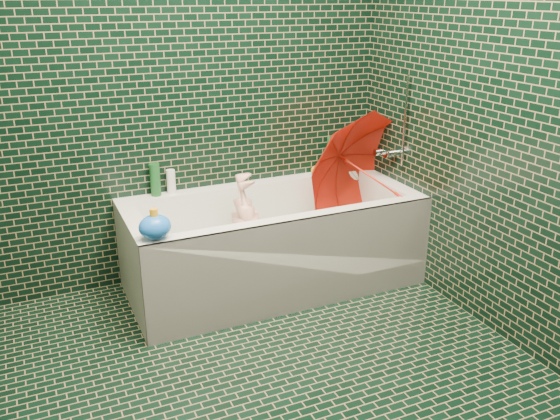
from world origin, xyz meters
name	(u,v)px	position (x,y,z in m)	size (l,w,h in m)	color
floor	(272,403)	(0.00, 0.00, 0.00)	(2.80, 2.80, 0.00)	black
wall_back	(172,72)	(0.00, 1.40, 1.25)	(2.80, 2.80, 0.00)	black
wall_right	(538,95)	(1.30, 0.00, 1.25)	(2.80, 2.80, 0.00)	black
bathtub	(274,253)	(0.45, 1.01, 0.21)	(1.70, 0.75, 0.55)	white
bath_mat	(273,260)	(0.45, 1.02, 0.16)	(1.35, 0.47, 0.01)	green
water	(273,238)	(0.45, 1.02, 0.30)	(1.48, 0.53, 0.00)	silver
faucet	(393,147)	(1.26, 1.02, 0.77)	(0.18, 0.19, 0.55)	silver
child	(252,244)	(0.30, 0.98, 0.31)	(0.29, 0.19, 0.80)	#F2AB97
umbrella	(370,176)	(1.09, 1.00, 0.61)	(0.72, 0.72, 0.64)	red
soap_bottle_a	(355,168)	(1.20, 1.35, 0.55)	(0.11, 0.11, 0.28)	white
soap_bottle_b	(355,168)	(1.21, 1.36, 0.55)	(0.09, 0.10, 0.21)	#511F76
soap_bottle_c	(342,171)	(1.09, 1.34, 0.55)	(0.12, 0.12, 0.15)	#154C1F
bottle_right_tall	(331,155)	(1.00, 1.34, 0.67)	(0.06, 0.06, 0.24)	#154C1F
bottle_right_pump	(352,156)	(1.17, 1.34, 0.65)	(0.05, 0.05, 0.20)	silver
bottle_left_tall	(155,180)	(-0.15, 1.36, 0.65)	(0.06, 0.06, 0.19)	#154C1F
bottle_left_short	(171,181)	(-0.06, 1.36, 0.62)	(0.05, 0.05, 0.14)	white
rubber_duck	(318,169)	(0.91, 1.33, 0.59)	(0.11, 0.07, 0.09)	#F6A719
bath_toy	(155,227)	(-0.30, 0.71, 0.62)	(0.19, 0.18, 0.15)	blue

